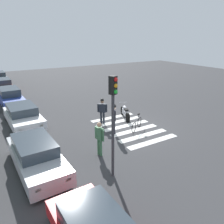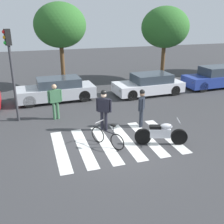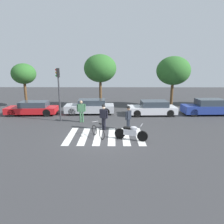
{
  "view_description": "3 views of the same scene",
  "coord_description": "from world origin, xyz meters",
  "views": [
    {
      "loc": [
        -10.68,
        7.73,
        5.69
      ],
      "look_at": [
        0.62,
        1.02,
        1.09
      ],
      "focal_mm": 35.19,
      "sensor_mm": 36.0,
      "label": 1
    },
    {
      "loc": [
        -3.08,
        -9.14,
        4.93
      ],
      "look_at": [
        0.23,
        1.29,
        0.83
      ],
      "focal_mm": 42.44,
      "sensor_mm": 36.0,
      "label": 2
    },
    {
      "loc": [
        0.57,
        -12.59,
        4.52
      ],
      "look_at": [
        0.45,
        1.73,
        1.21
      ],
      "focal_mm": 32.62,
      "sensor_mm": 36.0,
      "label": 3
    }
  ],
  "objects": [
    {
      "name": "car_white_van",
      "position": [
        4.16,
        5.84,
        0.64
      ],
      "size": [
        4.43,
        2.02,
        1.33
      ],
      "color": "black",
      "rests_on": "ground_plane"
    },
    {
      "name": "ground_plane",
      "position": [
        0.0,
        0.0,
        0.0
      ],
      "size": [
        60.0,
        60.0,
        0.0
      ],
      "primitive_type": "plane",
      "color": "#38383A"
    },
    {
      "name": "car_silver_sedan",
      "position": [
        -1.66,
        6.27,
        0.66
      ],
      "size": [
        4.63,
        1.91,
        1.37
      ],
      "color": "black",
      "rests_on": "ground_plane"
    },
    {
      "name": "pedestrian_bystander",
      "position": [
        -2.02,
        3.3,
        1.02
      ],
      "size": [
        0.69,
        0.26,
        1.77
      ],
      "color": "#3F724C",
      "rests_on": "ground_plane"
    },
    {
      "name": "street_tree_far",
      "position": [
        6.79,
        9.08,
        3.93
      ],
      "size": [
        3.49,
        3.49,
        5.43
      ],
      "color": "brown",
      "rests_on": "ground_plane"
    },
    {
      "name": "traffic_light_pole",
      "position": [
        -3.83,
        3.6,
        2.88
      ],
      "size": [
        0.35,
        0.3,
        4.29
      ],
      "color": "#38383D",
      "rests_on": "ground_plane"
    },
    {
      "name": "officer_on_foot",
      "position": [
        1.6,
        1.19,
        1.02
      ],
      "size": [
        0.44,
        0.56,
        1.77
      ],
      "color": "#1E232D",
      "rests_on": "ground_plane"
    },
    {
      "name": "crosswalk_stripes",
      "position": [
        -0.0,
        0.0,
        0.0
      ],
      "size": [
        4.95,
        3.41,
        0.01
      ],
      "color": "silver",
      "rests_on": "ground_plane"
    },
    {
      "name": "street_tree_mid",
      "position": [
        -0.84,
        9.08,
        4.17
      ],
      "size": [
        3.38,
        3.38,
        5.63
      ],
      "color": "brown",
      "rests_on": "ground_plane"
    },
    {
      "name": "officer_by_motorcycle",
      "position": [
        -0.14,
        1.32,
        1.09
      ],
      "size": [
        0.6,
        0.44,
        1.87
      ],
      "color": "black",
      "rests_on": "ground_plane"
    },
    {
      "name": "police_motorcycle",
      "position": [
        1.63,
        -0.69,
        0.46
      ],
      "size": [
        2.02,
        0.91,
        1.04
      ],
      "color": "black",
      "rests_on": "ground_plane"
    },
    {
      "name": "leaning_bicycle",
      "position": [
        -0.43,
        -0.19,
        0.37
      ],
      "size": [
        0.94,
        1.43,
        0.99
      ],
      "color": "black",
      "rests_on": "ground_plane"
    },
    {
      "name": "car_blue_hatchback",
      "position": [
        9.31,
        5.96,
        0.7
      ],
      "size": [
        4.52,
        1.83,
        1.47
      ],
      "color": "black",
      "rests_on": "ground_plane"
    }
  ]
}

